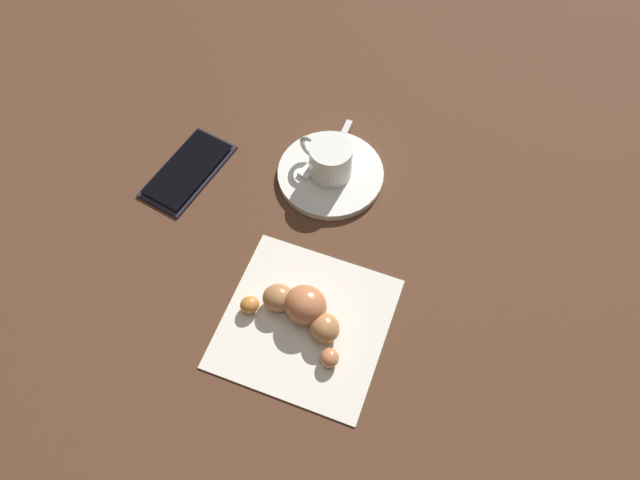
{
  "coord_description": "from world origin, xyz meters",
  "views": [
    {
      "loc": [
        -0.39,
        -0.1,
        0.67
      ],
      "look_at": [
        -0.01,
        -0.01,
        0.01
      ],
      "focal_mm": 33.68,
      "sensor_mm": 36.0,
      "label": 1
    }
  ],
  "objects_px": {
    "saucer": "(333,175)",
    "croissant": "(302,310)",
    "espresso_cup": "(332,160)",
    "teaspoon": "(330,163)",
    "sugar_packet": "(316,164)",
    "napkin": "(305,323)",
    "cell_phone": "(188,170)"
  },
  "relations": [
    {
      "from": "saucer",
      "to": "napkin",
      "type": "distance_m",
      "value": 0.22
    },
    {
      "from": "sugar_packet",
      "to": "teaspoon",
      "type": "bearing_deg",
      "value": 135.24
    },
    {
      "from": "espresso_cup",
      "to": "napkin",
      "type": "height_order",
      "value": "espresso_cup"
    },
    {
      "from": "napkin",
      "to": "teaspoon",
      "type": "bearing_deg",
      "value": 5.73
    },
    {
      "from": "saucer",
      "to": "sugar_packet",
      "type": "height_order",
      "value": "sugar_packet"
    },
    {
      "from": "saucer",
      "to": "croissant",
      "type": "bearing_deg",
      "value": -176.99
    },
    {
      "from": "teaspoon",
      "to": "cell_phone",
      "type": "bearing_deg",
      "value": 104.84
    },
    {
      "from": "saucer",
      "to": "napkin",
      "type": "relative_size",
      "value": 0.76
    },
    {
      "from": "teaspoon",
      "to": "espresso_cup",
      "type": "bearing_deg",
      "value": -156.23
    },
    {
      "from": "sugar_packet",
      "to": "croissant",
      "type": "relative_size",
      "value": 0.43
    },
    {
      "from": "sugar_packet",
      "to": "napkin",
      "type": "height_order",
      "value": "sugar_packet"
    },
    {
      "from": "cell_phone",
      "to": "napkin",
      "type": "bearing_deg",
      "value": -130.28
    },
    {
      "from": "saucer",
      "to": "espresso_cup",
      "type": "relative_size",
      "value": 1.8
    },
    {
      "from": "espresso_cup",
      "to": "teaspoon",
      "type": "height_order",
      "value": "espresso_cup"
    },
    {
      "from": "espresso_cup",
      "to": "napkin",
      "type": "xyz_separation_m",
      "value": [
        -0.22,
        -0.02,
        -0.03
      ]
    },
    {
      "from": "teaspoon",
      "to": "sugar_packet",
      "type": "xyz_separation_m",
      "value": [
        -0.01,
        0.02,
        0.0
      ]
    },
    {
      "from": "teaspoon",
      "to": "croissant",
      "type": "xyz_separation_m",
      "value": [
        -0.22,
        -0.02,
        0.01
      ]
    },
    {
      "from": "espresso_cup",
      "to": "cell_phone",
      "type": "distance_m",
      "value": 0.2
    },
    {
      "from": "cell_phone",
      "to": "espresso_cup",
      "type": "bearing_deg",
      "value": -78.7
    },
    {
      "from": "croissant",
      "to": "cell_phone",
      "type": "bearing_deg",
      "value": 50.14
    },
    {
      "from": "sugar_packet",
      "to": "espresso_cup",
      "type": "bearing_deg",
      "value": 104.33
    },
    {
      "from": "sugar_packet",
      "to": "napkin",
      "type": "xyz_separation_m",
      "value": [
        -0.22,
        -0.04,
        -0.01
      ]
    },
    {
      "from": "espresso_cup",
      "to": "croissant",
      "type": "height_order",
      "value": "espresso_cup"
    },
    {
      "from": "teaspoon",
      "to": "cell_phone",
      "type": "xyz_separation_m",
      "value": [
        -0.05,
        0.19,
        -0.01
      ]
    },
    {
      "from": "espresso_cup",
      "to": "napkin",
      "type": "distance_m",
      "value": 0.22
    },
    {
      "from": "saucer",
      "to": "napkin",
      "type": "xyz_separation_m",
      "value": [
        -0.22,
        -0.02,
        -0.0
      ]
    },
    {
      "from": "teaspoon",
      "to": "sugar_packet",
      "type": "height_order",
      "value": "teaspoon"
    },
    {
      "from": "sugar_packet",
      "to": "cell_phone",
      "type": "relative_size",
      "value": 0.38
    },
    {
      "from": "cell_phone",
      "to": "saucer",
      "type": "bearing_deg",
      "value": -78.86
    },
    {
      "from": "espresso_cup",
      "to": "saucer",
      "type": "bearing_deg",
      "value": -96.0
    },
    {
      "from": "sugar_packet",
      "to": "napkin",
      "type": "relative_size",
      "value": 0.3
    },
    {
      "from": "saucer",
      "to": "espresso_cup",
      "type": "height_order",
      "value": "espresso_cup"
    }
  ]
}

